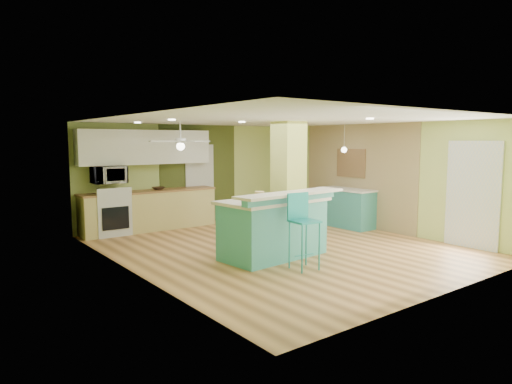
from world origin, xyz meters
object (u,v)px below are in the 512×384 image
Objects in this scene: peninsula at (274,226)px; canister at (260,196)px; side_counter at (346,208)px; fruit_bowl at (158,188)px; bar_stool at (302,218)px.

canister is at bearing -175.02° from peninsula.
side_counter is 4.57m from fruit_bowl.
peninsula is at bearing 88.66° from bar_stool.
bar_stool is 0.88m from canister.
canister reaches higher than fruit_bowl.
bar_stool is at bearing -148.93° from side_counter.
peninsula is 8.16× the size of fruit_bowl.
fruit_bowl is 3.79m from canister.
canister is (-3.66, -1.26, 0.67)m from side_counter.
bar_stool reaches higher than side_counter.
bar_stool is 4.57m from fruit_bowl.
bar_stool is 4.41× the size of fruit_bowl.
canister is (-0.27, 0.77, 0.31)m from bar_stool.
peninsula is at bearing 10.18° from canister.
canister is at bearing -88.14° from fruit_bowl.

